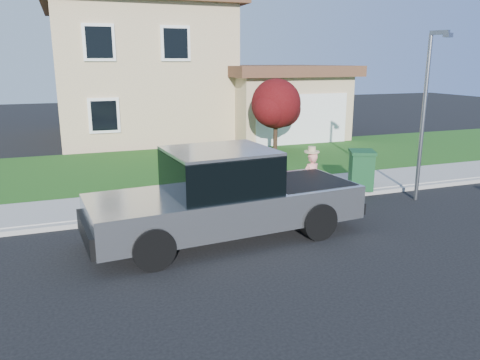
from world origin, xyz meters
The scene contains 10 objects.
ground centered at (0.00, 0.00, 0.00)m, with size 80.00×80.00×0.00m, color black.
curb centered at (1.00, 2.90, 0.06)m, with size 40.00×0.20×0.12m, color gray.
sidewalk centered at (1.00, 4.00, 0.07)m, with size 40.00×2.00×0.15m, color gray.
lawn centered at (1.00, 8.50, 0.05)m, with size 40.00×7.00×0.10m, color #204B15.
house centered at (1.31, 16.38, 3.17)m, with size 14.00×11.30×6.85m.
pickup_truck centered at (-0.53, 1.07, 0.94)m, with size 6.30×2.62×2.02m.
woman centered at (2.33, 2.42, 0.79)m, with size 0.63×0.49×1.67m.
ornamental_tree centered at (4.41, 9.25, 2.07)m, with size 2.25×2.03×3.08m.
trash_bin centered at (4.39, 3.10, 0.73)m, with size 0.98×1.03×1.15m.
street_lamp centered at (5.53, 1.95, 2.64)m, with size 0.35×0.60×4.62m.
Camera 1 is at (-3.63, -8.33, 3.84)m, focal length 35.00 mm.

